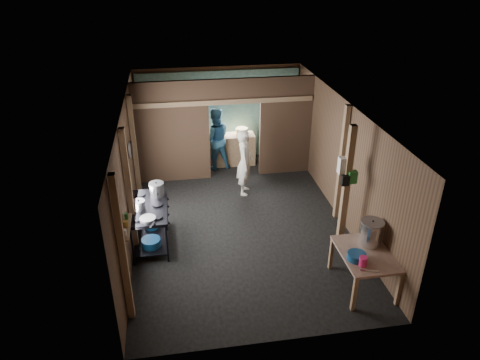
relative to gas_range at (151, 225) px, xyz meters
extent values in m
cube|color=black|center=(1.88, 0.58, -0.44)|extent=(4.50, 7.00, 0.00)
cube|color=#403B35|center=(1.88, 0.58, 2.16)|extent=(4.50, 7.00, 0.00)
cube|color=brown|center=(1.88, 4.08, 0.86)|extent=(4.50, 0.00, 2.60)
cube|color=brown|center=(1.88, -2.92, 0.86)|extent=(4.50, 0.00, 2.60)
cube|color=brown|center=(-0.37, 0.58, 0.86)|extent=(0.00, 7.00, 2.60)
cube|color=brown|center=(4.13, 0.58, 0.86)|extent=(0.00, 7.00, 2.60)
cube|color=#3F2E20|center=(0.55, 2.78, 0.86)|extent=(1.85, 0.10, 2.60)
cube|color=#3F2E20|center=(3.46, 2.78, 0.86)|extent=(1.35, 0.10, 2.60)
cube|color=#3F2E20|center=(2.13, 2.78, 1.86)|extent=(1.30, 0.10, 0.60)
cube|color=#72B0AC|center=(1.88, 4.02, 0.81)|extent=(4.40, 0.06, 2.50)
cube|color=#A1855D|center=(2.18, 3.53, -0.01)|extent=(1.20, 0.50, 0.85)
cylinder|color=white|center=(2.13, 3.98, 1.46)|extent=(0.20, 0.03, 0.20)
cube|color=#A1855D|center=(-0.30, -2.02, 0.86)|extent=(0.10, 0.12, 2.60)
cube|color=#A1855D|center=(-0.30, -0.22, 0.86)|extent=(0.10, 0.12, 2.60)
cube|color=#A1855D|center=(-0.30, 1.78, 0.86)|extent=(0.10, 0.12, 2.60)
cube|color=#A1855D|center=(4.06, 0.38, 0.86)|extent=(0.10, 0.12, 2.60)
cube|color=#A1855D|center=(3.73, -0.72, 0.86)|extent=(0.12, 0.12, 2.60)
cube|color=#A1855D|center=(1.88, 2.73, 1.61)|extent=(4.40, 0.12, 0.12)
cylinder|color=gray|center=(-0.33, 0.98, 1.21)|extent=(0.03, 0.34, 0.34)
cylinder|color=black|center=(-0.33, 1.38, 1.11)|extent=(0.03, 0.30, 0.30)
cube|color=#A1855D|center=(-0.27, -1.52, 0.96)|extent=(0.14, 0.80, 0.03)
cylinder|color=white|center=(-0.27, -1.77, 1.03)|extent=(0.07, 0.07, 0.10)
cylinder|color=#B28834|center=(-0.27, -1.52, 1.03)|extent=(0.08, 0.08, 0.10)
cylinder|color=#21752B|center=(-0.27, -1.30, 1.03)|extent=(0.06, 0.06, 0.10)
cube|color=white|center=(3.68, -0.64, 1.34)|extent=(0.22, 0.15, 0.32)
cube|color=#21752B|center=(3.80, -0.78, 1.16)|extent=(0.16, 0.12, 0.24)
cube|color=black|center=(3.66, -0.80, 1.11)|extent=(0.14, 0.10, 0.20)
cylinder|color=navy|center=(0.00, -0.35, -0.19)|extent=(0.38, 0.38, 0.16)
cylinder|color=navy|center=(0.00, 0.31, -0.21)|extent=(0.30, 0.30, 0.12)
cylinder|color=navy|center=(3.47, -2.04, 0.33)|extent=(0.39, 0.39, 0.12)
cylinder|color=#EA256D|center=(3.51, -2.21, 0.35)|extent=(0.15, 0.15, 0.16)
cube|color=silver|center=(3.56, -2.37, 0.28)|extent=(0.30, 0.12, 0.01)
cylinder|color=#B28834|center=(2.44, 3.53, 0.50)|extent=(0.33, 0.33, 0.18)
imported|color=white|center=(2.23, 1.82, 0.38)|extent=(0.51, 0.67, 1.64)
imported|color=#2E668A|center=(1.69, 3.33, 0.41)|extent=(0.87, 0.71, 1.69)
camera|label=1|loc=(0.59, -7.68, 4.89)|focal=33.25mm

